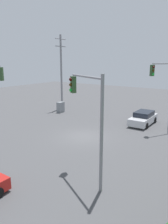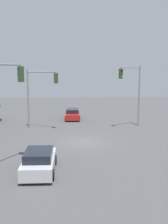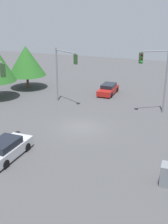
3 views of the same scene
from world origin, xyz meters
The scene contains 6 objects.
ground_plane centered at (0.00, 0.00, 0.00)m, with size 80.00×80.00×0.00m, color #4C4C4F.
sedan_silver centered at (7.21, -3.12, 0.69)m, with size 4.48×2.00×1.45m.
traffic_signal_main centered at (6.41, -5.34, 4.66)m, with size 2.68×1.70×6.94m.
traffic_signal_cross centered at (-5.95, -4.50, 4.35)m, with size 2.06×3.47×6.36m.
utility_pole_tall centered at (8.66, 10.02, 5.57)m, with size 2.20×0.28×10.54m.
electrical_cabinet centered at (6.39, 8.35, 0.71)m, with size 0.97×0.66×1.41m, color gray.
Camera 1 is at (-15.93, -11.15, 6.98)m, focal length 35.00 mm.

